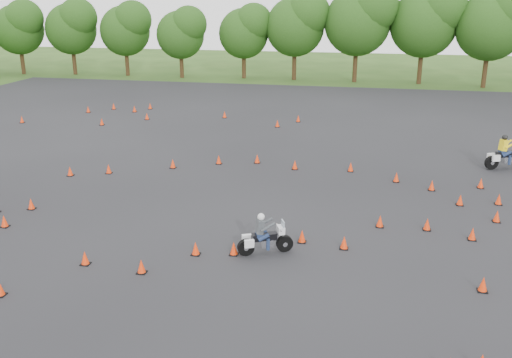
# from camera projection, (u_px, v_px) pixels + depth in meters

# --- Properties ---
(ground) EXTENTS (140.00, 140.00, 0.00)m
(ground) POSITION_uv_depth(u_px,v_px,m) (234.00, 245.00, 20.43)
(ground) COLOR #2D5119
(ground) RESTS_ON ground
(asphalt_pad) EXTENTS (62.00, 62.00, 0.00)m
(asphalt_pad) POSITION_uv_depth(u_px,v_px,m) (265.00, 190.00, 26.01)
(asphalt_pad) COLOR black
(asphalt_pad) RESTS_ON ground
(treeline) EXTENTS (87.01, 32.02, 10.57)m
(treeline) POSITION_uv_depth(u_px,v_px,m) (380.00, 40.00, 51.05)
(treeline) COLOR #214513
(treeline) RESTS_ON ground
(traffic_cones) EXTENTS (36.34, 33.17, 0.45)m
(traffic_cones) POSITION_uv_depth(u_px,v_px,m) (255.00, 189.00, 25.55)
(traffic_cones) COLOR #F4350A
(traffic_cones) RESTS_ON asphalt_pad
(rider_grey) EXTENTS (2.04, 1.37, 1.52)m
(rider_grey) POSITION_uv_depth(u_px,v_px,m) (265.00, 233.00, 19.53)
(rider_grey) COLOR #3C4043
(rider_grey) RESTS_ON ground
(rider_yellow) EXTENTS (2.40, 1.48, 1.78)m
(rider_yellow) POSITION_uv_depth(u_px,v_px,m) (508.00, 152.00, 28.97)
(rider_yellow) COLOR yellow
(rider_yellow) RESTS_ON ground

